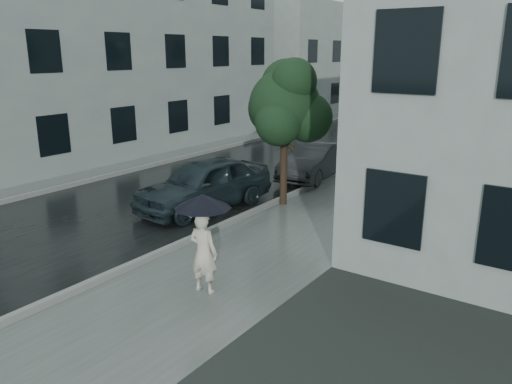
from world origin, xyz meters
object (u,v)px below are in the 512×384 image
Objects in this scene: street_tree at (286,104)px; car_near at (204,184)px; car_far at (314,161)px; pedestrian at (203,253)px; lamp_post at (384,91)px.

street_tree reaches higher than car_near.
street_tree reaches higher than car_far.
lamp_post is (-2.04, 14.41, 2.12)m from pedestrian.
car_far is at bearing 88.72° from car_near.
pedestrian is 5.48m from car_near.
car_near reaches higher than car_far.
car_near is 1.13× the size of car_far.
car_near is at bearing -99.82° from lamp_post.
pedestrian is 0.32× the size of lamp_post.
car_far is (-0.61, -5.03, -2.29)m from lamp_post.
car_near is (-3.56, 4.17, -0.06)m from pedestrian.
street_tree is at bearing 55.24° from car_near.
pedestrian is at bearing -79.33° from car_far.
lamp_post is at bearing -89.60° from pedestrian.
street_tree reaches higher than pedestrian.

